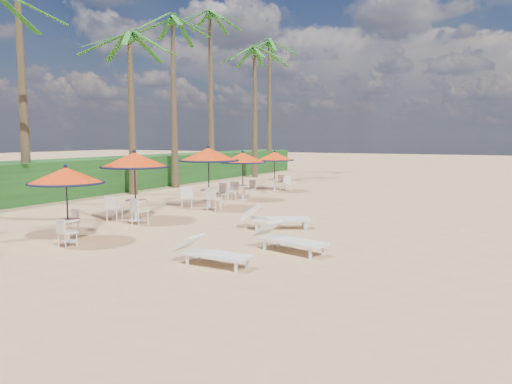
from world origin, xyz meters
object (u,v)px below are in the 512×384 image
at_px(station_0, 66,183).
at_px(station_2, 208,162).
at_px(station_1, 134,167).
at_px(lounger_mid, 287,238).
at_px(lounger_near, 210,252).
at_px(station_3, 242,164).
at_px(lounger_far, 273,217).
at_px(station_4, 276,160).

distance_m(station_0, station_2, 7.43).
bearing_deg(station_1, lounger_mid, -15.54).
bearing_deg(lounger_near, station_3, 118.13).
bearing_deg(station_3, lounger_far, -53.11).
relative_size(station_1, station_3, 1.08).
bearing_deg(station_1, lounger_near, -34.77).
bearing_deg(station_0, station_4, 92.53).
relative_size(station_0, station_3, 0.94).
bearing_deg(station_1, station_4, 89.46).
relative_size(station_3, lounger_near, 1.23).
distance_m(station_2, station_3, 3.12).
bearing_deg(station_0, station_3, 92.03).
relative_size(station_2, station_4, 1.17).
relative_size(station_0, station_4, 0.98).
height_order(station_0, station_4, station_4).
xyz_separation_m(station_1, station_2, (0.57, 3.83, -0.00)).
distance_m(lounger_near, lounger_far, 4.86).
distance_m(station_0, lounger_far, 6.25).
relative_size(station_1, lounger_mid, 1.15).
bearing_deg(lounger_far, station_3, 96.72).
bearing_deg(station_2, station_4, 93.59).
xyz_separation_m(station_0, lounger_mid, (5.88, 1.75, -1.31)).
distance_m(station_0, station_1, 3.68).
distance_m(station_1, lounger_near, 7.07).
xyz_separation_m(station_1, station_3, (0.39, 6.94, -0.21)).
distance_m(station_3, lounger_far, 7.69).
xyz_separation_m(station_1, station_4, (0.11, 11.20, -0.21)).
bearing_deg(station_0, lounger_far, 46.97).
relative_size(station_1, lounger_far, 1.11).
xyz_separation_m(lounger_mid, lounger_far, (-1.70, 2.73, 0.02)).
height_order(lounger_near, lounger_mid, lounger_mid).
bearing_deg(lounger_far, station_0, -163.20).
bearing_deg(lounger_near, lounger_far, 100.81).
bearing_deg(station_4, station_0, -87.47).
relative_size(station_0, station_1, 0.87).
xyz_separation_m(station_3, station_4, (-0.28, 4.26, 0.00)).
relative_size(station_1, station_2, 0.96).
bearing_deg(station_4, lounger_far, -64.92).
relative_size(station_4, lounger_near, 1.18).
xyz_separation_m(station_2, lounger_far, (4.37, -2.95, -1.52)).
xyz_separation_m(station_3, lounger_far, (4.55, -6.06, -1.32)).
xyz_separation_m(station_4, lounger_mid, (6.53, -13.05, -1.34)).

